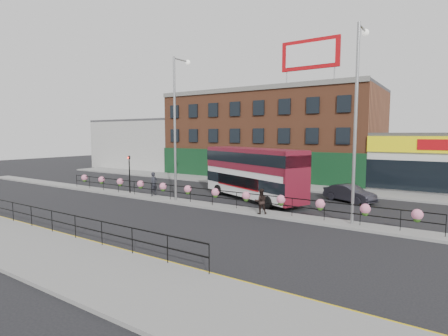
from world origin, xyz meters
The scene contains 18 objects.
ground centered at (0.00, 0.00, 0.00)m, with size 120.00×120.00×0.00m, color black.
south_pavement centered at (0.00, -12.00, 0.07)m, with size 60.00×4.00×0.15m, color gray.
north_pavement centered at (0.00, 12.00, 0.07)m, with size 60.00×4.00×0.15m, color gray.
median centered at (0.00, 0.00, 0.07)m, with size 60.00×1.60×0.15m, color gray.
yellow_line_inner centered at (0.00, -9.70, 0.01)m, with size 60.00×0.10×0.01m, color gold.
yellow_line_outer centered at (0.00, -9.88, 0.01)m, with size 60.00×0.10×0.01m, color gold.
brick_building centered at (-4.00, 19.96, 5.13)m, with size 25.00×12.21×10.30m.
warehouse_west centered at (-24.25, 20.00, 3.65)m, with size 15.50×12.00×7.30m.
billboard centered at (2.50, 14.99, 13.18)m, with size 6.00×0.29×4.40m.
median_railing centered at (0.00, 0.00, 1.05)m, with size 30.04×0.56×1.23m.
south_railing centered at (-2.00, -10.10, 0.96)m, with size 20.04×0.05×1.12m.
double_decker_bus centered at (2.08, 3.93, 2.50)m, with size 10.17×6.27×4.07m.
car centered at (8.64, 7.35, 0.66)m, with size 4.23×2.86×1.32m, color #28272F.
pedestrian_a centered at (-5.28, 0.55, 1.11)m, with size 0.48×0.72×1.93m, color #212229.
pedestrian_b centered at (5.12, -0.55, 0.95)m, with size 0.99×0.95×1.60m, color black.
lamp_column_west centered at (-2.38, 0.20, 6.50)m, with size 0.38×1.88×10.72m.
lamp_column_east centered at (10.55, 0.34, 6.67)m, with size 0.39×1.93×11.00m.
traffic_light_median centered at (-8.00, 0.39, 2.47)m, with size 0.15×0.28×3.65m.
Camera 1 is at (15.13, -19.94, 5.16)m, focal length 28.00 mm.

